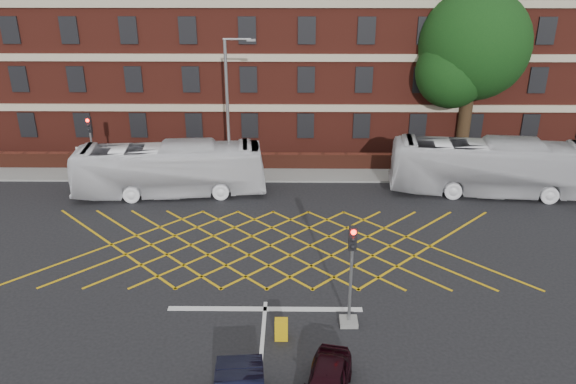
{
  "coord_description": "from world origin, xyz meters",
  "views": [
    {
      "loc": [
        1.15,
        -22.87,
        13.4
      ],
      "look_at": [
        0.89,
        1.5,
        3.13
      ],
      "focal_mm": 35.0,
      "sensor_mm": 36.0,
      "label": 1
    }
  ],
  "objects_px": {
    "deciduous_tree": "(472,53)",
    "traffic_light_near": "(350,286)",
    "traffic_light_far": "(93,156)",
    "bus_right": "(492,167)",
    "direction_signs": "(86,158)",
    "street_lamp": "(230,139)",
    "bus_left": "(170,169)",
    "utility_cabinet": "(281,329)",
    "car_maroon": "(327,383)"
  },
  "relations": [
    {
      "from": "direction_signs",
      "to": "traffic_light_far",
      "type": "bearing_deg",
      "value": -42.76
    },
    {
      "from": "deciduous_tree",
      "to": "traffic_light_near",
      "type": "height_order",
      "value": "deciduous_tree"
    },
    {
      "from": "deciduous_tree",
      "to": "traffic_light_near",
      "type": "xyz_separation_m",
      "value": [
        -9.81,
        -20.16,
        -5.63
      ]
    },
    {
      "from": "deciduous_tree",
      "to": "direction_signs",
      "type": "height_order",
      "value": "deciduous_tree"
    },
    {
      "from": "traffic_light_far",
      "to": "direction_signs",
      "type": "distance_m",
      "value": 1.15
    },
    {
      "from": "car_maroon",
      "to": "utility_cabinet",
      "type": "relative_size",
      "value": 3.98
    },
    {
      "from": "traffic_light_far",
      "to": "direction_signs",
      "type": "bearing_deg",
      "value": 137.24
    },
    {
      "from": "deciduous_tree",
      "to": "street_lamp",
      "type": "height_order",
      "value": "deciduous_tree"
    },
    {
      "from": "car_maroon",
      "to": "traffic_light_near",
      "type": "xyz_separation_m",
      "value": [
        1.08,
        4.01,
        1.18
      ]
    },
    {
      "from": "bus_left",
      "to": "direction_signs",
      "type": "xyz_separation_m",
      "value": [
        -6.01,
        2.58,
        -0.21
      ]
    },
    {
      "from": "deciduous_tree",
      "to": "direction_signs",
      "type": "bearing_deg",
      "value": -169.94
    },
    {
      "from": "bus_right",
      "to": "traffic_light_near",
      "type": "height_order",
      "value": "traffic_light_near"
    },
    {
      "from": "deciduous_tree",
      "to": "street_lamp",
      "type": "distance_m",
      "value": 17.5
    },
    {
      "from": "utility_cabinet",
      "to": "bus_left",
      "type": "bearing_deg",
      "value": 116.46
    },
    {
      "from": "car_maroon",
      "to": "bus_left",
      "type": "bearing_deg",
      "value": 128.64
    },
    {
      "from": "traffic_light_near",
      "to": "traffic_light_far",
      "type": "height_order",
      "value": "same"
    },
    {
      "from": "deciduous_tree",
      "to": "traffic_light_near",
      "type": "relative_size",
      "value": 2.73
    },
    {
      "from": "direction_signs",
      "to": "utility_cabinet",
      "type": "bearing_deg",
      "value": -51.96
    },
    {
      "from": "traffic_light_far",
      "to": "utility_cabinet",
      "type": "distance_m",
      "value": 20.07
    },
    {
      "from": "street_lamp",
      "to": "deciduous_tree",
      "type": "bearing_deg",
      "value": 20.8
    },
    {
      "from": "bus_right",
      "to": "traffic_light_near",
      "type": "xyz_separation_m",
      "value": [
        -9.74,
        -13.38,
        0.09
      ]
    },
    {
      "from": "bus_left",
      "to": "traffic_light_near",
      "type": "xyz_separation_m",
      "value": [
        9.62,
        -13.06,
        0.18
      ]
    },
    {
      "from": "deciduous_tree",
      "to": "traffic_light_far",
      "type": "height_order",
      "value": "deciduous_tree"
    },
    {
      "from": "deciduous_tree",
      "to": "traffic_light_near",
      "type": "bearing_deg",
      "value": -115.96
    },
    {
      "from": "direction_signs",
      "to": "traffic_light_near",
      "type": "bearing_deg",
      "value": -45.03
    },
    {
      "from": "car_maroon",
      "to": "traffic_light_near",
      "type": "height_order",
      "value": "traffic_light_near"
    },
    {
      "from": "traffic_light_near",
      "to": "street_lamp",
      "type": "distance_m",
      "value": 15.43
    },
    {
      "from": "bus_left",
      "to": "traffic_light_far",
      "type": "height_order",
      "value": "traffic_light_far"
    },
    {
      "from": "bus_left",
      "to": "car_maroon",
      "type": "distance_m",
      "value": 19.12
    },
    {
      "from": "traffic_light_far",
      "to": "direction_signs",
      "type": "relative_size",
      "value": 1.94
    },
    {
      "from": "bus_left",
      "to": "car_maroon",
      "type": "relative_size",
      "value": 3.31
    },
    {
      "from": "utility_cabinet",
      "to": "street_lamp",
      "type": "bearing_deg",
      "value": 102.81
    },
    {
      "from": "utility_cabinet",
      "to": "traffic_light_far",
      "type": "bearing_deg",
      "value": 127.54
    },
    {
      "from": "traffic_light_far",
      "to": "bus_right",
      "type": "bearing_deg",
      "value": -3.56
    },
    {
      "from": "bus_left",
      "to": "bus_right",
      "type": "height_order",
      "value": "bus_right"
    },
    {
      "from": "deciduous_tree",
      "to": "utility_cabinet",
      "type": "height_order",
      "value": "deciduous_tree"
    },
    {
      "from": "bus_right",
      "to": "direction_signs",
      "type": "distance_m",
      "value": 25.47
    },
    {
      "from": "bus_right",
      "to": "traffic_light_near",
      "type": "bearing_deg",
      "value": 150.3
    },
    {
      "from": "bus_right",
      "to": "traffic_light_far",
      "type": "height_order",
      "value": "traffic_light_far"
    },
    {
      "from": "traffic_light_far",
      "to": "direction_signs",
      "type": "height_order",
      "value": "traffic_light_far"
    },
    {
      "from": "car_maroon",
      "to": "deciduous_tree",
      "type": "distance_m",
      "value": 27.37
    },
    {
      "from": "car_maroon",
      "to": "utility_cabinet",
      "type": "height_order",
      "value": "car_maroon"
    },
    {
      "from": "car_maroon",
      "to": "bus_right",
      "type": "bearing_deg",
      "value": 70.2
    },
    {
      "from": "traffic_light_near",
      "to": "utility_cabinet",
      "type": "xyz_separation_m",
      "value": [
        -2.63,
        -0.97,
        -1.33
      ]
    },
    {
      "from": "traffic_light_near",
      "to": "street_lamp",
      "type": "height_order",
      "value": "street_lamp"
    },
    {
      "from": "traffic_light_far",
      "to": "street_lamp",
      "type": "xyz_separation_m",
      "value": [
        8.77,
        -0.79,
        1.39
      ]
    },
    {
      "from": "bus_right",
      "to": "traffic_light_far",
      "type": "xyz_separation_m",
      "value": [
        -24.57,
        1.53,
        0.09
      ]
    },
    {
      "from": "bus_left",
      "to": "street_lamp",
      "type": "xyz_separation_m",
      "value": [
        3.55,
        1.06,
        1.57
      ]
    },
    {
      "from": "street_lamp",
      "to": "utility_cabinet",
      "type": "distance_m",
      "value": 15.71
    },
    {
      "from": "bus_right",
      "to": "street_lamp",
      "type": "relative_size",
      "value": 1.32
    }
  ]
}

